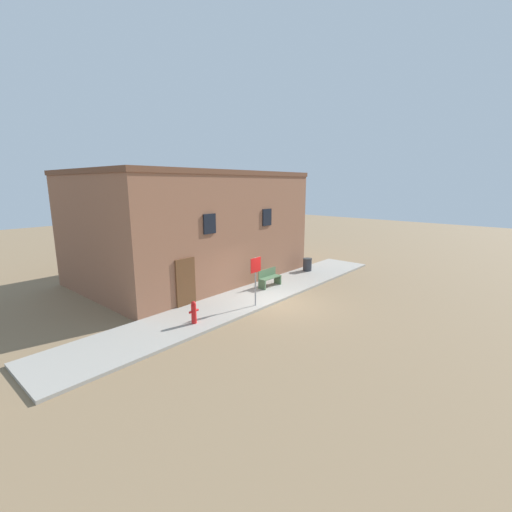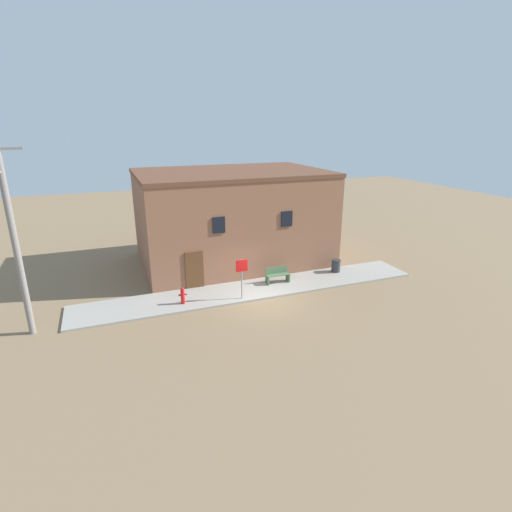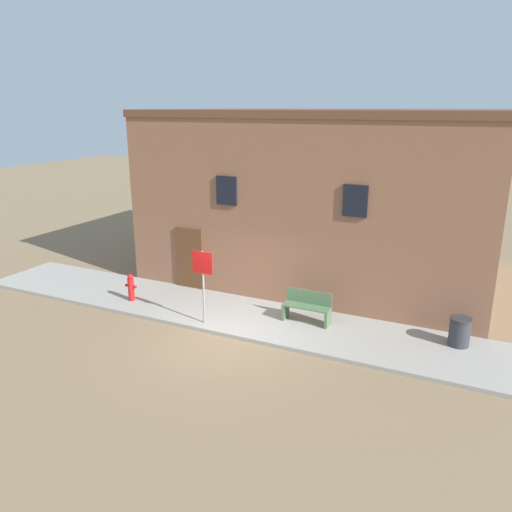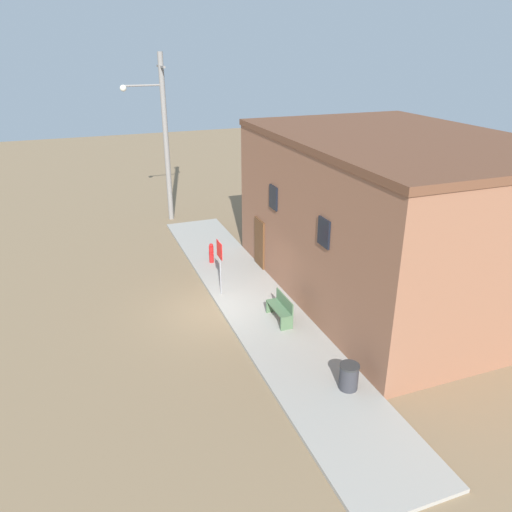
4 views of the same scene
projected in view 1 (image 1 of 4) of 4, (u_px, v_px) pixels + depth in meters
The scene contains 7 objects.
ground_plane at pixel (276, 304), 15.50m from camera, with size 80.00×80.00×0.00m, color #846B4C.
sidewalk at pixel (254, 296), 16.36m from camera, with size 19.28×2.73×0.11m.
brick_building at pixel (190, 225), 19.60m from camera, with size 11.78×8.08×5.99m.
fire_hydrant at pixel (194, 312), 12.97m from camera, with size 0.42×0.20×0.88m.
stop_sign at pixel (256, 273), 14.66m from camera, with size 0.63×0.06×2.14m.
bench at pixel (269, 278), 17.69m from camera, with size 1.37×0.44×0.91m.
trash_bin at pixel (307, 264), 20.90m from camera, with size 0.56×0.56×0.76m.
Camera 1 is at (-11.71, -8.96, 5.33)m, focal length 24.00 mm.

